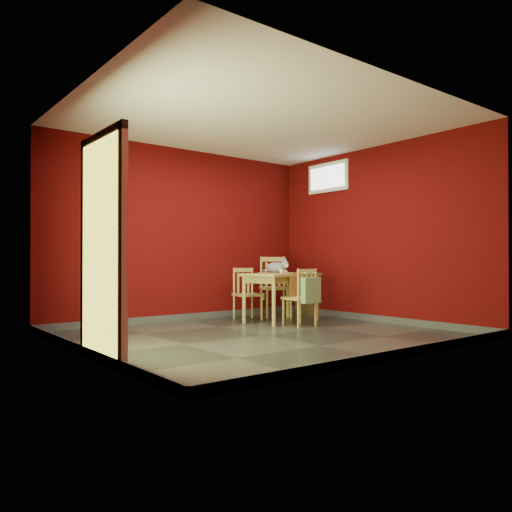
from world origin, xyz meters
TOP-DOWN VIEW (x-y plane):
  - ground at (0.00, 0.00)m, footprint 4.50×4.50m
  - room_shell at (0.00, 0.00)m, footprint 4.50×4.50m
  - doorway at (-2.23, -0.40)m, footprint 0.06×1.01m
  - window at (2.23, 1.00)m, footprint 0.05×0.90m
  - outlet_plate at (1.60, 1.99)m, footprint 0.08×0.02m
  - dining_table at (1.11, 0.91)m, footprint 1.29×0.90m
  - table_runner at (1.11, 0.80)m, footprint 0.45×0.75m
  - chair_far_left at (0.87, 1.49)m, footprint 0.44×0.44m
  - chair_far_right at (1.47, 1.49)m, footprint 0.62×0.62m
  - chair_near at (1.00, 0.36)m, footprint 0.39×0.39m
  - tote_bag at (1.00, 0.15)m, footprint 0.31×0.18m
  - cat at (1.08, 1.01)m, footprint 0.44×0.53m
  - picture_frame at (2.19, 1.54)m, footprint 0.17×0.44m

SIDE VIEW (x-z plane):
  - ground at x=0.00m, z-range 0.00..0.00m
  - room_shell at x=0.00m, z-range -2.20..2.30m
  - picture_frame at x=2.19m, z-range 0.00..0.43m
  - outlet_plate at x=1.60m, z-range 0.24..0.36m
  - chair_far_left at x=0.87m, z-range 0.01..0.83m
  - chair_near at x=1.00m, z-range 0.01..0.83m
  - chair_far_right at x=1.47m, z-range 0.01..1.02m
  - tote_bag at x=1.00m, z-range 0.31..0.74m
  - dining_table at x=1.11m, z-range 0.28..1.02m
  - table_runner at x=1.11m, z-range 0.51..0.86m
  - cat at x=1.08m, z-range 0.74..0.98m
  - doorway at x=-2.23m, z-range 0.06..2.19m
  - window at x=2.23m, z-range 2.10..2.60m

